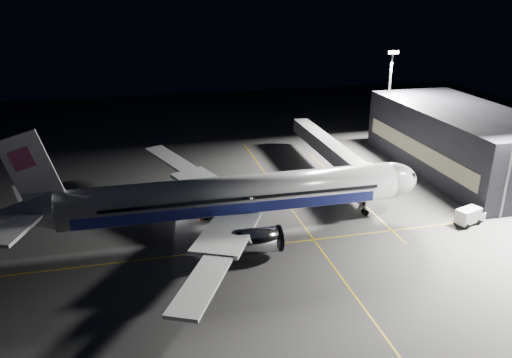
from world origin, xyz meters
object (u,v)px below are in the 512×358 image
object	(u,v)px
safety_cone_c	(247,206)
jet_bridge	(332,151)
airliner	(227,197)
baggage_tug	(173,205)
safety_cone_b	(200,218)
floodlight_mast_north	(389,90)
safety_cone_a	(261,200)
service_truck	(470,215)

from	to	relation	value
safety_cone_c	jet_bridge	bearing A→B (deg)	31.04
airliner	baggage_tug	size ratio (longest dim) A/B	20.19
jet_bridge	safety_cone_b	distance (m)	30.40
baggage_tug	safety_cone_c	xyz separation A→B (m)	(11.58, -1.67, -0.51)
jet_bridge	baggage_tug	bearing A→B (deg)	-162.44
airliner	safety_cone_c	bearing A→B (deg)	57.20
airliner	floodlight_mast_north	bearing A→B (deg)	37.91
jet_bridge	baggage_tug	distance (m)	31.96
airliner	safety_cone_a	distance (m)	11.98
service_truck	safety_cone_c	xyz separation A→B (m)	(-30.89, 13.39, -1.03)
floodlight_mast_north	safety_cone_b	distance (m)	54.03
safety_cone_b	safety_cone_c	distance (m)	8.40
airliner	jet_bridge	world-z (taller)	airliner
service_truck	floodlight_mast_north	bearing A→B (deg)	62.19
safety_cone_a	service_truck	bearing A→B (deg)	-27.94
safety_cone_c	safety_cone_a	bearing A→B (deg)	30.27
jet_bridge	floodlight_mast_north	bearing A→B (deg)	37.74
jet_bridge	safety_cone_c	bearing A→B (deg)	-148.96
airliner	safety_cone_a	world-z (taller)	airliner
baggage_tug	safety_cone_c	distance (m)	11.71
jet_bridge	safety_cone_a	distance (m)	19.18
floodlight_mast_north	safety_cone_c	distance (m)	46.09
safety_cone_a	safety_cone_c	distance (m)	3.11
jet_bridge	service_truck	size ratio (longest dim) A/B	6.44
baggage_tug	airliner	bearing A→B (deg)	-69.06
jet_bridge	service_truck	bearing A→B (deg)	-63.65
safety_cone_a	baggage_tug	bearing A→B (deg)	179.61
safety_cone_b	jet_bridge	bearing A→B (deg)	27.85
floodlight_mast_north	safety_cone_b	world-z (taller)	floodlight_mast_north
airliner	floodlight_mast_north	world-z (taller)	floodlight_mast_north
safety_cone_a	airliner	bearing A→B (deg)	-130.18
floodlight_mast_north	service_truck	bearing A→B (deg)	-98.54
floodlight_mast_north	baggage_tug	size ratio (longest dim) A/B	6.80
service_truck	baggage_tug	distance (m)	45.07
safety_cone_a	safety_cone_c	xyz separation A→B (m)	(-2.69, -1.57, 0.01)
airliner	jet_bridge	distance (m)	29.31
safety_cone_b	safety_cone_c	bearing A→B (deg)	19.54
airliner	service_truck	xyz separation A→B (m)	(35.28, -6.58, -3.80)
safety_cone_b	safety_cone_a	bearing A→B (deg)	22.43
floodlight_mast_north	jet_bridge	bearing A→B (deg)	-142.26
airliner	service_truck	world-z (taller)	airliner
airliner	safety_cone_b	xyz separation A→B (m)	(-3.53, 4.00, -4.89)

